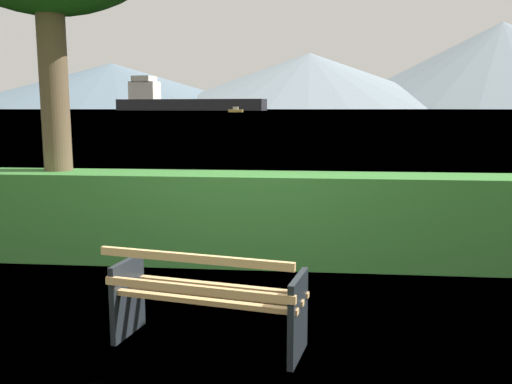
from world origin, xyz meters
name	(u,v)px	position (x,y,z in m)	size (l,w,h in m)	color
ground_plane	(210,344)	(0.00, 0.00, 0.00)	(1400.00, 1400.00, 0.00)	#567A38
water_surface	(308,110)	(0.00, 307.10, 0.00)	(620.00, 620.00, 0.00)	slate
park_bench	(207,299)	(-0.01, -0.06, 0.42)	(1.68, 0.88, 0.87)	tan
hedge_row	(244,218)	(0.00, 2.49, 0.57)	(8.60, 0.75, 1.15)	#387A33
cargo_ship_large	(179,101)	(-67.70, 279.22, 5.06)	(81.41, 25.58, 18.10)	#232328
fishing_boat_near	(236,110)	(-25.65, 191.41, 0.70)	(5.21, 1.97, 1.99)	gold
distant_hills	(356,75)	(49.62, 590.12, 35.55)	(755.80, 370.61, 89.09)	slate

